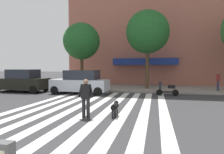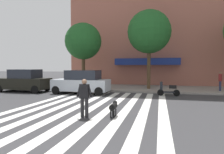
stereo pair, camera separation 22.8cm
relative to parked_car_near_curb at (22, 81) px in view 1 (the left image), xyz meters
name	(u,v)px [view 1 (the left image)]	position (x,y,z in m)	size (l,w,h in m)	color
ground_plane	(82,110)	(7.71, -5.64, -0.93)	(160.00, 160.00, 0.00)	#353538
sidewalk_far	(119,88)	(7.71, 4.56, -0.86)	(80.00, 6.00, 0.15)	gray
crosswalk_stripes	(90,110)	(8.15, -5.64, -0.93)	(7.65, 13.79, 0.01)	silver
parked_car_near_curb	(22,81)	(0.00, 0.00, 0.00)	(4.53, 1.99, 1.96)	black
parked_car_behind_first	(81,82)	(5.42, 0.00, -0.01)	(4.54, 1.97, 1.90)	#B2BBC6
parked_scooter	(167,89)	(12.21, 0.30, -0.45)	(1.63, 0.50, 1.11)	black
street_tree_nearest	(82,41)	(4.06, 3.73, 3.79)	(3.65, 3.65, 6.42)	#4C3823
street_tree_middle	(148,32)	(10.57, 3.65, 4.45)	(3.98, 3.98, 7.24)	#4C3823
pedestrian_dog_walker	(86,96)	(8.47, -7.06, 0.00)	(0.70, 0.25, 1.64)	black
dog_on_leash	(115,106)	(9.64, -6.63, -0.49)	(0.27, 0.95, 0.65)	black
pedestrian_bystander	(218,80)	(16.52, 3.33, 0.15)	(0.37, 0.68, 1.64)	#282D4C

